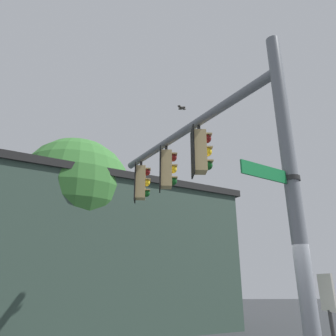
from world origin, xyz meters
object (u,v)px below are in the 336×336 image
object	(u,v)px
bird_flying	(182,108)
historical_marker	(329,310)
street_name_sign	(278,176)
traffic_light_nearest_pole	(200,152)
traffic_light_mid_inner	(167,169)
traffic_light_mid_outer	(141,182)

from	to	relation	value
bird_flying	historical_marker	xyz separation A→B (m)	(2.62, 2.80, -6.31)
street_name_sign	bird_flying	size ratio (longest dim) A/B	2.70
traffic_light_nearest_pole	street_name_sign	xyz separation A→B (m)	(2.25, 0.90, -1.34)
traffic_light_nearest_pole	street_name_sign	world-z (taller)	traffic_light_nearest_pole
street_name_sign	traffic_light_nearest_pole	bearing A→B (deg)	-158.09
traffic_light_mid_inner	traffic_light_mid_outer	distance (m)	1.50
historical_marker	bird_flying	bearing A→B (deg)	-133.14
traffic_light_nearest_pole	street_name_sign	bearing A→B (deg)	21.91
street_name_sign	bird_flying	distance (m)	6.55
bird_flying	historical_marker	size ratio (longest dim) A/B	0.20
traffic_light_mid_inner	bird_flying	size ratio (longest dim) A/B	3.06
traffic_light_nearest_pole	bird_flying	size ratio (longest dim) A/B	3.06
traffic_light_mid_outer	historical_marker	distance (m)	5.98
traffic_light_mid_outer	street_name_sign	distance (m)	5.57
street_name_sign	bird_flying	world-z (taller)	bird_flying
traffic_light_mid_outer	traffic_light_mid_inner	bearing A→B (deg)	30.27
traffic_light_nearest_pole	traffic_light_mid_outer	world-z (taller)	same
traffic_light_mid_outer	historical_marker	xyz separation A→B (m)	(2.49, 4.14, -3.52)
traffic_light_mid_outer	street_name_sign	xyz separation A→B (m)	(4.84, 2.42, -1.34)
bird_flying	traffic_light_nearest_pole	bearing A→B (deg)	3.67
traffic_light_nearest_pole	traffic_light_mid_outer	distance (m)	3.00
traffic_light_mid_inner	traffic_light_mid_outer	world-z (taller)	same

